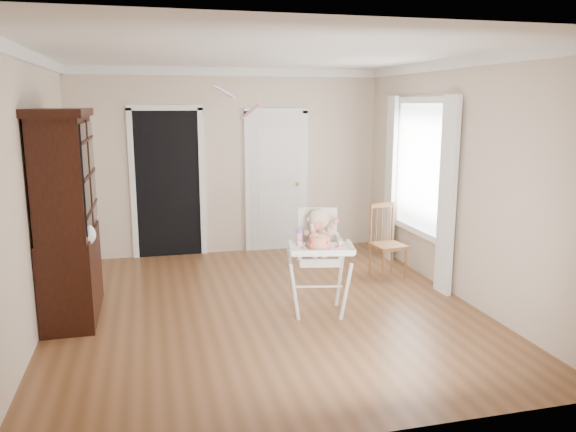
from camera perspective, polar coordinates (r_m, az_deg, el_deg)
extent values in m
plane|color=brown|center=(6.22, -2.35, -9.37)|extent=(5.00, 5.00, 0.00)
plane|color=white|center=(5.83, -2.58, 16.27)|extent=(5.00, 5.00, 0.00)
plane|color=beige|center=(8.32, -5.96, 5.46)|extent=(4.50, 0.00, 4.50)
plane|color=beige|center=(5.86, -24.57, 1.98)|extent=(0.00, 5.00, 5.00)
plane|color=beige|center=(6.70, 16.79, 3.59)|extent=(0.00, 5.00, 5.00)
cube|color=black|center=(8.26, -12.10, 3.13)|extent=(0.90, 0.03, 2.10)
cube|color=white|center=(8.26, -15.50, 2.96)|extent=(0.08, 0.05, 2.18)
cube|color=white|center=(8.29, -8.71, 3.28)|extent=(0.08, 0.05, 2.18)
cube|color=white|center=(8.18, -12.42, 10.70)|extent=(1.06, 0.05, 0.08)
cube|color=white|center=(8.46, -1.19, 3.40)|extent=(0.80, 0.05, 2.05)
cube|color=white|center=(8.38, -4.14, 3.30)|extent=(0.08, 0.05, 2.13)
cube|color=white|center=(8.57, 1.68, 3.51)|extent=(0.08, 0.05, 2.13)
sphere|color=gold|center=(8.51, 0.97, 3.28)|extent=(0.06, 0.06, 0.06)
cube|color=white|center=(7.37, 13.51, 4.84)|extent=(0.02, 1.20, 1.60)
cube|color=white|center=(7.32, 13.68, 11.38)|extent=(0.06, 1.36, 0.08)
cube|color=white|center=(6.69, 15.87, 1.91)|extent=(0.08, 0.28, 2.30)
cube|color=white|center=(8.06, 10.37, 3.72)|extent=(0.08, 0.28, 2.30)
cylinder|color=white|center=(5.77, 0.68, -7.87)|extent=(0.15, 0.12, 0.66)
cylinder|color=white|center=(5.81, 5.91, -7.76)|extent=(0.12, 0.15, 0.66)
cylinder|color=white|center=(6.22, 0.46, -6.40)|extent=(0.12, 0.15, 0.66)
cylinder|color=white|center=(6.27, 5.30, -6.32)|extent=(0.15, 0.12, 0.66)
cylinder|color=white|center=(5.96, 3.14, -7.18)|extent=(0.50, 0.13, 0.03)
cube|color=silver|center=(5.92, 3.12, -4.30)|extent=(0.49, 0.47, 0.09)
cube|color=silver|center=(5.87, 1.11, -3.09)|extent=(0.12, 0.37, 0.20)
cube|color=silver|center=(5.91, 5.15, -3.04)|extent=(0.12, 0.37, 0.20)
cube|color=silver|center=(6.04, 2.99, -1.42)|extent=(0.42, 0.15, 0.48)
cube|color=white|center=(5.62, 3.38, -3.36)|extent=(0.69, 0.56, 0.03)
cube|color=white|center=(5.41, 3.60, -3.71)|extent=(0.61, 0.16, 0.04)
ellipsoid|color=beige|center=(5.91, 3.11, -2.66)|extent=(0.28, 0.24, 0.31)
sphere|color=beige|center=(5.86, 3.13, -0.32)|extent=(0.25, 0.25, 0.21)
sphere|color=red|center=(5.83, 3.17, -2.21)|extent=(0.16, 0.16, 0.16)
sphere|color=red|center=(5.77, 2.94, -0.99)|extent=(0.08, 0.08, 0.08)
sphere|color=red|center=(5.79, 4.89, -0.53)|extent=(0.07, 0.07, 0.07)
cylinder|color=silver|center=(5.60, 3.23, -3.22)|extent=(0.28, 0.28, 0.01)
cylinder|color=red|center=(5.59, 3.23, -2.61)|extent=(0.21, 0.21, 0.12)
cylinder|color=#F2E08C|center=(5.55, 3.49, -2.13)|extent=(0.10, 0.10, 0.02)
cylinder|color=#FF9BD9|center=(5.75, 1.15, -2.26)|extent=(0.07, 0.07, 0.11)
cylinder|color=#8A5EA5|center=(5.74, 1.15, -1.56)|extent=(0.08, 0.08, 0.03)
cone|color=#8A5EA5|center=(5.73, 1.15, -1.20)|extent=(0.02, 0.02, 0.04)
cube|color=black|center=(6.28, -21.10, -5.61)|extent=(0.50, 1.20, 0.90)
cube|color=black|center=(6.07, -21.80, 3.88)|extent=(0.46, 1.20, 1.20)
cube|color=black|center=(5.75, -19.82, 3.64)|extent=(0.02, 0.52, 1.05)
cube|color=black|center=(6.34, -19.31, 4.34)|extent=(0.02, 0.52, 1.05)
cube|color=black|center=(6.03, -22.24, 9.70)|extent=(0.54, 1.28, 0.08)
ellipsoid|color=white|center=(5.80, -19.89, -1.81)|extent=(0.20, 0.16, 0.22)
cube|color=brown|center=(7.30, 10.14, -3.01)|extent=(0.43, 0.43, 0.05)
cylinder|color=brown|center=(7.13, 9.67, -5.04)|extent=(0.03, 0.03, 0.41)
cylinder|color=brown|center=(7.31, 11.86, -4.72)|extent=(0.03, 0.03, 0.41)
cylinder|color=brown|center=(7.40, 8.33, -4.39)|extent=(0.03, 0.03, 0.41)
cylinder|color=brown|center=(7.57, 10.47, -4.10)|extent=(0.03, 0.03, 0.41)
cylinder|color=brown|center=(7.29, 8.40, -0.83)|extent=(0.03, 0.03, 0.53)
cylinder|color=brown|center=(7.46, 10.56, -0.62)|extent=(0.03, 0.03, 0.53)
cube|color=brown|center=(7.33, 9.55, 1.09)|extent=(0.35, 0.09, 0.05)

